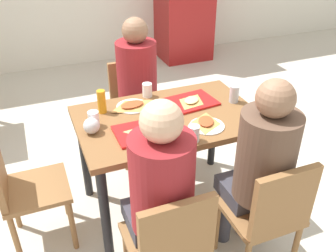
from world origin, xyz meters
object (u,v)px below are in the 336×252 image
main_table (168,129)px  chair_far_side (135,103)px  chair_near_right (269,212)px  foil_bundle (91,126)px  person_in_brown_jacket (260,163)px  condiment_bottle (102,102)px  pizza_slice_c (132,105)px  soda_can (234,94)px  chair_left_end (20,184)px  tray_red_far (189,102)px  pizza_slice_a (149,130)px  plastic_cup_a (147,90)px  tray_red_near (145,131)px  plastic_cup_c (94,119)px  plastic_cup_b (194,134)px  person_in_red (160,189)px  chair_near_left (170,243)px  person_far_side (139,83)px  paper_plate_center (132,106)px  pizza_slice_d (206,122)px  paper_plate_near_edge (207,126)px  pizza_slice_b (191,101)px

main_table → chair_far_side: chair_far_side is taller
chair_near_right → foil_bundle: 1.15m
person_in_brown_jacket → chair_far_side: bearing=102.0°
condiment_bottle → foil_bundle: condiment_bottle is taller
pizza_slice_c → soda_can: (0.69, -0.19, 0.04)m
chair_left_end → foil_bundle: 0.57m
tray_red_far → pizza_slice_a: pizza_slice_a is taller
plastic_cup_a → main_table: bearing=-84.8°
main_table → pizza_slice_a: pizza_slice_a is taller
chair_far_side → tray_red_near: 0.97m
pizza_slice_c → plastic_cup_c: 0.33m
pizza_slice_a → plastic_cup_c: size_ratio=2.57×
pizza_slice_a → plastic_cup_b: size_ratio=2.57×
tray_red_near → condiment_bottle: condiment_bottle is taller
person_in_red → condiment_bottle: person_in_red is taller
chair_near_left → tray_red_near: chair_near_left is taller
person_far_side → pizza_slice_c: bearing=-113.3°
plastic_cup_c → soda_can: size_ratio=0.82×
main_table → tray_red_near: (-0.21, -0.14, 0.11)m
chair_far_side → paper_plate_center: size_ratio=3.82×
tray_red_near → condiment_bottle: size_ratio=2.25×
person_in_red → tray_red_far: person_in_red is taller
pizza_slice_a → pizza_slice_d: size_ratio=1.07×
paper_plate_near_edge → condiment_bottle: 0.71m
chair_near_right → chair_far_side: same height
person_in_brown_jacket → condiment_bottle: (-0.69, 0.85, 0.11)m
chair_near_right → soda_can: bearing=75.2°
paper_plate_near_edge → pizza_slice_a: 0.37m
plastic_cup_c → chair_far_side: bearing=56.2°
main_table → pizza_slice_d: pizza_slice_d is taller
pizza_slice_a → person_far_side: bearing=76.6°
paper_plate_near_edge → tray_red_near: bearing=168.7°
pizza_slice_a → condiment_bottle: size_ratio=1.61×
foil_bundle → paper_plate_center: bearing=35.3°
chair_near_right → plastic_cup_b: plastic_cup_b is taller
pizza_slice_a → condiment_bottle: bearing=118.0°
person_far_side → main_table: bearing=-90.0°
tray_red_far → plastic_cup_b: size_ratio=3.60×
chair_left_end → pizza_slice_b: (1.20, 0.10, 0.30)m
plastic_cup_a → plastic_cup_c: 0.52m
paper_plate_center → paper_plate_near_edge: (0.36, -0.43, 0.00)m
plastic_cup_a → chair_near_right: bearing=-73.4°
pizza_slice_a → paper_plate_center: bearing=88.6°
person_far_side → condiment_bottle: 0.58m
chair_left_end → person_in_red: 0.96m
chair_left_end → person_far_side: bearing=32.8°
plastic_cup_c → person_far_side: bearing=50.2°
chair_left_end → person_far_side: 1.19m
chair_near_right → pizza_slice_b: size_ratio=3.79×
chair_far_side → pizza_slice_a: size_ratio=3.27×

